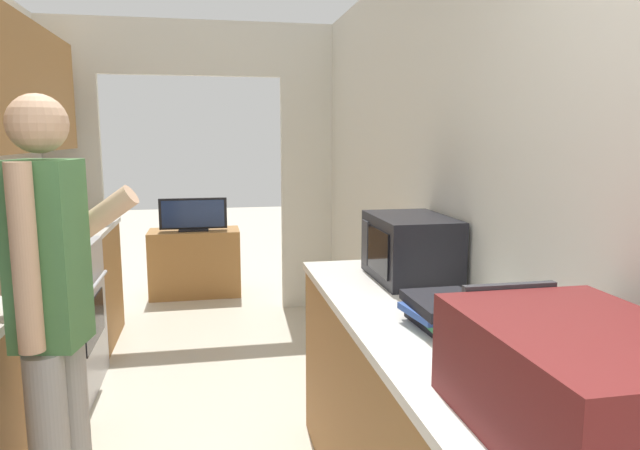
{
  "coord_description": "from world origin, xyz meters",
  "views": [
    {
      "loc": [
        0.13,
        -0.45,
        1.55
      ],
      "look_at": [
        0.7,
        2.51,
        1.08
      ],
      "focal_mm": 32.0,
      "sensor_mm": 36.0,
      "label": 1
    }
  ],
  "objects_px": {
    "microwave": "(410,248)",
    "television": "(193,215)",
    "book_stack": "(446,312)",
    "tv_cabinet": "(195,263)",
    "suitcase": "(581,381)",
    "person": "(53,326)",
    "range_oven": "(39,323)"
  },
  "relations": [
    {
      "from": "microwave",
      "to": "television",
      "type": "bearing_deg",
      "value": 108.65
    },
    {
      "from": "book_stack",
      "to": "tv_cabinet",
      "type": "xyz_separation_m",
      "value": [
        -0.95,
        3.83,
        -0.63
      ]
    },
    {
      "from": "suitcase",
      "to": "television",
      "type": "distance_m",
      "value": 4.62
    },
    {
      "from": "microwave",
      "to": "book_stack",
      "type": "xyz_separation_m",
      "value": [
        -0.11,
        -0.67,
        -0.09
      ]
    },
    {
      "from": "tv_cabinet",
      "to": "television",
      "type": "relative_size",
      "value": 1.36
    },
    {
      "from": "book_stack",
      "to": "television",
      "type": "relative_size",
      "value": 0.49
    },
    {
      "from": "microwave",
      "to": "book_stack",
      "type": "height_order",
      "value": "microwave"
    },
    {
      "from": "suitcase",
      "to": "television",
      "type": "bearing_deg",
      "value": 101.76
    },
    {
      "from": "person",
      "to": "suitcase",
      "type": "distance_m",
      "value": 1.65
    },
    {
      "from": "person",
      "to": "suitcase",
      "type": "bearing_deg",
      "value": -115.9
    },
    {
      "from": "book_stack",
      "to": "television",
      "type": "height_order",
      "value": "book_stack"
    },
    {
      "from": "range_oven",
      "to": "person",
      "type": "distance_m",
      "value": 1.63
    },
    {
      "from": "book_stack",
      "to": "suitcase",
      "type": "bearing_deg",
      "value": -90.45
    },
    {
      "from": "television",
      "to": "suitcase",
      "type": "bearing_deg",
      "value": -78.24
    },
    {
      "from": "television",
      "to": "person",
      "type": "bearing_deg",
      "value": -96.11
    },
    {
      "from": "tv_cabinet",
      "to": "microwave",
      "type": "bearing_deg",
      "value": -71.59
    },
    {
      "from": "television",
      "to": "range_oven",
      "type": "bearing_deg",
      "value": -112.71
    },
    {
      "from": "range_oven",
      "to": "television",
      "type": "bearing_deg",
      "value": 67.29
    },
    {
      "from": "book_stack",
      "to": "television",
      "type": "distance_m",
      "value": 3.91
    },
    {
      "from": "book_stack",
      "to": "microwave",
      "type": "bearing_deg",
      "value": 80.83
    },
    {
      "from": "suitcase",
      "to": "microwave",
      "type": "xyz_separation_m",
      "value": [
        0.11,
        1.39,
        0.02
      ]
    },
    {
      "from": "suitcase",
      "to": "microwave",
      "type": "bearing_deg",
      "value": 85.34
    },
    {
      "from": "television",
      "to": "book_stack",
      "type": "bearing_deg",
      "value": -75.99
    },
    {
      "from": "range_oven",
      "to": "television",
      "type": "height_order",
      "value": "range_oven"
    },
    {
      "from": "person",
      "to": "microwave",
      "type": "xyz_separation_m",
      "value": [
        1.43,
        0.41,
        0.14
      ]
    },
    {
      "from": "range_oven",
      "to": "suitcase",
      "type": "bearing_deg",
      "value": -53.96
    },
    {
      "from": "person",
      "to": "microwave",
      "type": "bearing_deg",
      "value": -63.18
    },
    {
      "from": "person",
      "to": "television",
      "type": "bearing_deg",
      "value": 4.6
    },
    {
      "from": "range_oven",
      "to": "microwave",
      "type": "xyz_separation_m",
      "value": [
        1.91,
        -1.08,
        0.59
      ]
    },
    {
      "from": "tv_cabinet",
      "to": "television",
      "type": "bearing_deg",
      "value": -90.0
    },
    {
      "from": "person",
      "to": "suitcase",
      "type": "height_order",
      "value": "person"
    },
    {
      "from": "microwave",
      "to": "tv_cabinet",
      "type": "bearing_deg",
      "value": 108.41
    }
  ]
}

